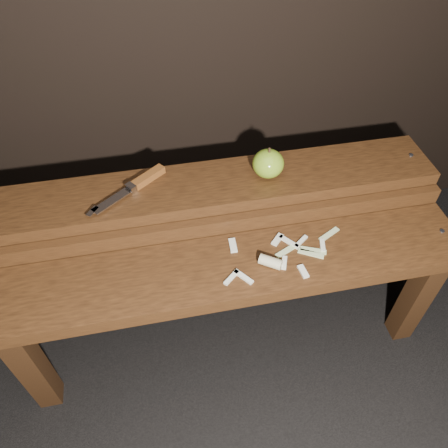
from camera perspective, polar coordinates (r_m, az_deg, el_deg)
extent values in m
plane|color=black|center=(1.45, 0.48, -13.96)|extent=(60.00, 60.00, 0.00)
cube|color=black|center=(1.29, -23.82, -16.67)|extent=(0.06, 0.06, 0.38)
cube|color=black|center=(1.41, 23.78, -8.77)|extent=(0.06, 0.06, 0.38)
cube|color=#3A1F0E|center=(1.09, 1.14, -5.97)|extent=(1.20, 0.20, 0.04)
cylinder|color=slate|center=(1.27, 26.60, -0.83)|extent=(0.01, 0.01, 0.00)
cube|color=black|center=(1.42, -23.20, -5.13)|extent=(0.06, 0.06, 0.46)
cube|color=black|center=(1.53, 19.17, 1.05)|extent=(0.06, 0.06, 0.46)
cube|color=#3A1F0E|center=(1.13, -0.05, -0.16)|extent=(1.20, 0.02, 0.05)
cube|color=#3A1F0E|center=(1.17, -1.06, 4.86)|extent=(1.20, 0.18, 0.04)
cylinder|color=slate|center=(1.35, 23.25, 8.26)|extent=(0.01, 0.01, 0.00)
ellipsoid|color=olive|center=(1.16, 5.79, 7.86)|extent=(0.08, 0.08, 0.08)
cylinder|color=#382314|center=(1.13, 5.96, 9.57)|extent=(0.01, 0.01, 0.01)
cube|color=brown|center=(1.17, -9.84, 6.06)|extent=(0.09, 0.08, 0.02)
cube|color=silver|center=(1.15, -12.03, 4.59)|extent=(0.03, 0.03, 0.02)
cube|color=silver|center=(1.13, -14.48, 2.93)|extent=(0.10, 0.09, 0.00)
cube|color=silver|center=(1.11, -16.82, 1.58)|extent=(0.03, 0.04, 0.00)
cube|color=beige|center=(1.05, 2.55, -6.91)|extent=(0.04, 0.05, 0.01)
cube|color=beige|center=(1.13, 7.00, -2.03)|extent=(0.04, 0.04, 0.01)
cube|color=beige|center=(1.12, 8.51, -2.33)|extent=(0.05, 0.05, 0.01)
cube|color=beige|center=(1.04, 0.98, -6.99)|extent=(0.04, 0.04, 0.01)
cube|color=beige|center=(1.07, 10.29, -6.11)|extent=(0.02, 0.04, 0.01)
cube|color=beige|center=(1.11, 1.16, -2.80)|extent=(0.02, 0.05, 0.01)
cube|color=beige|center=(1.08, 7.87, -5.02)|extent=(0.03, 0.04, 0.01)
cube|color=beige|center=(1.13, 10.02, -2.26)|extent=(0.04, 0.04, 0.01)
cube|color=beige|center=(1.13, 12.73, -2.74)|extent=(0.02, 0.04, 0.01)
cylinder|color=#C9BB8C|center=(1.07, 6.08, -4.93)|extent=(0.06, 0.05, 0.03)
cube|color=#BCC988|center=(1.16, 13.57, -1.31)|extent=(0.06, 0.04, 0.00)
cube|color=#BCC988|center=(1.11, 8.16, -3.46)|extent=(0.06, 0.04, 0.00)
cube|color=#BCC988|center=(1.12, 11.58, -3.39)|extent=(0.07, 0.04, 0.00)
cube|color=#BCC988|center=(1.11, 11.29, -3.80)|extent=(0.06, 0.04, 0.00)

